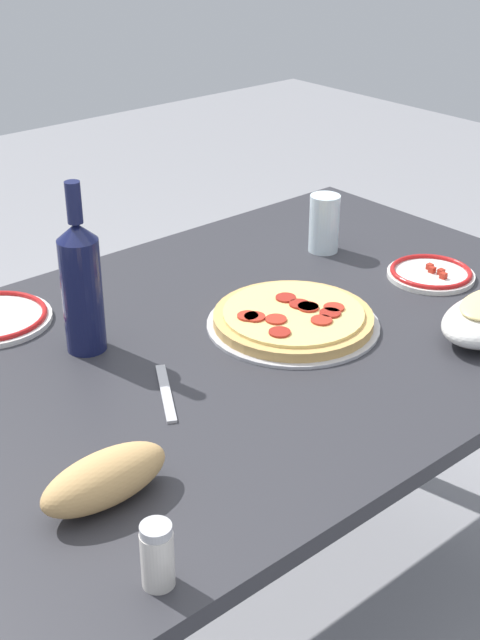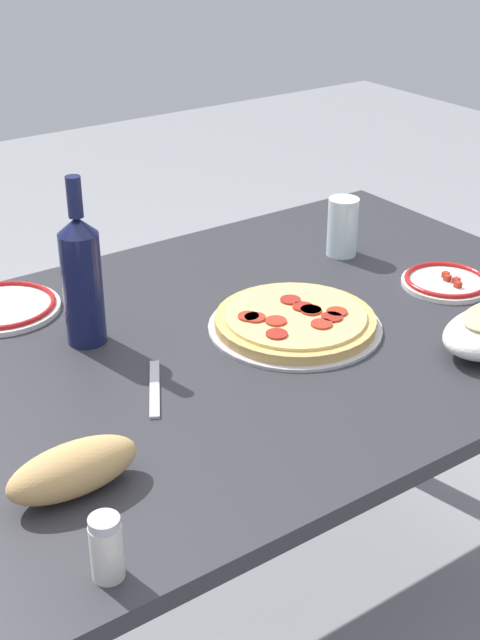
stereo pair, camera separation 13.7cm
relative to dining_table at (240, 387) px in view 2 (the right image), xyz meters
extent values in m
plane|color=gray|center=(0.00, 0.00, -0.63)|extent=(8.00, 8.00, 0.00)
cube|color=#2D2D33|center=(0.00, 0.00, 0.10)|extent=(1.43, 0.93, 0.03)
cylinder|color=#33302D|center=(-0.66, -0.41, -0.28)|extent=(0.07, 0.07, 0.71)
cylinder|color=#B7B7BC|center=(-0.10, 0.04, 0.11)|extent=(0.32, 0.32, 0.01)
cylinder|color=tan|center=(-0.10, 0.04, 0.13)|extent=(0.29, 0.29, 0.02)
cylinder|color=#EACC75|center=(-0.10, 0.04, 0.14)|extent=(0.26, 0.26, 0.01)
cylinder|color=maroon|center=(-0.12, -0.01, 0.14)|extent=(0.04, 0.04, 0.00)
cylinder|color=#B22D1E|center=(-0.11, 0.10, 0.14)|extent=(0.04, 0.04, 0.00)
cylinder|color=maroon|center=(-0.12, 0.03, 0.14)|extent=(0.04, 0.04, 0.00)
cylinder|color=#B22D1E|center=(-0.05, 0.04, 0.14)|extent=(0.04, 0.04, 0.00)
cylinder|color=#B22D1E|center=(-0.16, 0.08, 0.14)|extent=(0.04, 0.04, 0.00)
cylinder|color=#B22D1E|center=(-0.03, 0.01, 0.14)|extent=(0.04, 0.04, 0.00)
cylinder|color=#B22D1E|center=(-0.02, 0.00, 0.14)|extent=(0.04, 0.04, 0.00)
cylinder|color=maroon|center=(-0.14, 0.09, 0.14)|extent=(0.04, 0.04, 0.00)
cylinder|color=maroon|center=(-0.02, 0.08, 0.14)|extent=(0.04, 0.04, 0.00)
cylinder|color=maroon|center=(-0.13, 0.04, 0.14)|extent=(0.04, 0.04, 0.00)
cylinder|color=#B22D1E|center=(-0.13, 0.05, 0.14)|extent=(0.04, 0.04, 0.00)
cylinder|color=#141942|center=(0.24, -0.14, 0.21)|extent=(0.07, 0.07, 0.20)
cone|color=#141942|center=(0.24, -0.14, 0.33)|extent=(0.07, 0.07, 0.03)
cylinder|color=#141942|center=(0.24, -0.14, 0.38)|extent=(0.03, 0.03, 0.07)
cylinder|color=silver|center=(-0.39, -0.18, 0.17)|extent=(0.07, 0.07, 0.13)
cylinder|color=white|center=(0.32, -0.34, 0.12)|extent=(0.22, 0.22, 0.01)
torus|color=red|center=(0.32, -0.34, 0.12)|extent=(0.20, 0.20, 0.01)
cylinder|color=white|center=(-0.46, 0.07, 0.12)|extent=(0.18, 0.18, 0.01)
torus|color=red|center=(-0.46, 0.07, 0.12)|extent=(0.17, 0.17, 0.01)
cube|color=#AD2819|center=(-0.47, 0.05, 0.13)|extent=(0.01, 0.01, 0.01)
cube|color=#AD2819|center=(-0.46, 0.10, 0.13)|extent=(0.01, 0.01, 0.01)
cube|color=#AD2819|center=(-0.46, 0.07, 0.13)|extent=(0.01, 0.01, 0.01)
cube|color=#AD2819|center=(-0.47, 0.09, 0.13)|extent=(0.01, 0.01, 0.01)
ellipsoid|color=tan|center=(0.44, 0.23, 0.15)|extent=(0.19, 0.08, 0.07)
cylinder|color=silver|center=(0.47, 0.40, 0.15)|extent=(0.04, 0.04, 0.07)
cylinder|color=#B7B7BC|center=(0.47, 0.40, 0.19)|extent=(0.04, 0.04, 0.01)
cube|color=#B7B7BC|center=(0.22, 0.07, 0.11)|extent=(0.10, 0.16, 0.00)
camera|label=1|loc=(0.90, 1.04, 0.86)|focal=48.73mm
camera|label=2|loc=(0.79, 1.13, 0.86)|focal=48.73mm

